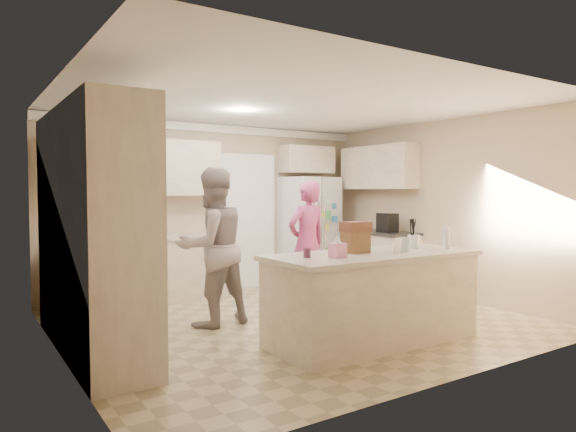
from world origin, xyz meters
TOP-DOWN VIEW (x-y plane):
  - floor at (0.00, 0.00)m, footprint 5.20×4.60m
  - ceiling at (0.00, 0.00)m, footprint 5.20×4.60m
  - wall_back at (0.00, 2.31)m, footprint 5.20×0.02m
  - wall_front at (0.00, -2.31)m, footprint 5.20×0.02m
  - wall_left at (-2.61, 0.00)m, footprint 0.02×4.60m
  - wall_right at (2.61, 0.00)m, footprint 0.02×4.60m
  - crown_back at (0.00, 2.26)m, footprint 5.20×0.08m
  - pantry_bank at (-2.30, 0.20)m, footprint 0.60×2.60m
  - back_base_cab at (-1.15, 2.00)m, footprint 2.20×0.60m
  - back_countertop at (-1.15, 1.99)m, footprint 2.24×0.63m
  - back_upper_cab at (-1.15, 2.12)m, footprint 2.20×0.35m
  - doorway_opening at (0.55, 2.28)m, footprint 0.90×0.06m
  - doorway_casing at (0.55, 2.24)m, footprint 1.02×0.03m
  - wall_frame_upper at (0.02, 2.27)m, footprint 0.15×0.02m
  - wall_frame_lower at (0.02, 2.27)m, footprint 0.15×0.02m
  - refrigerator at (1.65, 2.06)m, footprint 1.00×0.83m
  - fridge_seam at (1.65, 1.71)m, footprint 0.02×0.02m
  - fridge_dispenser at (1.43, 1.70)m, footprint 0.22×0.03m
  - fridge_handle_l at (1.60, 1.69)m, footprint 0.02×0.02m
  - fridge_handle_r at (1.70, 1.69)m, footprint 0.02×0.02m
  - over_fridge_cab at (1.65, 2.12)m, footprint 0.95×0.35m
  - right_base_cab at (2.30, 1.00)m, footprint 0.60×1.20m
  - right_countertop at (2.29, 1.00)m, footprint 0.63×1.24m
  - right_upper_cab at (2.43, 1.20)m, footprint 0.35×1.50m
  - coffee_maker at (2.25, 0.80)m, footprint 0.22×0.28m
  - island_base at (0.20, -1.10)m, footprint 2.20×0.90m
  - island_top at (0.20, -1.10)m, footprint 2.28×0.96m
  - utensil_crock at (0.85, -1.05)m, footprint 0.13×0.13m
  - tissue_box at (-0.35, -1.20)m, footprint 0.13×0.13m
  - tissue_plume at (-0.35, -1.20)m, footprint 0.08×0.08m
  - dollhouse_body at (0.05, -1.00)m, footprint 0.26×0.18m
  - dollhouse_roof at (0.05, -1.00)m, footprint 0.28×0.20m
  - jam_jar at (-0.60, -1.05)m, footprint 0.07×0.07m
  - greeting_card_a at (0.35, -1.30)m, footprint 0.12×0.06m
  - greeting_card_b at (0.50, -1.25)m, footprint 0.12×0.05m
  - water_bottle at (1.15, -1.25)m, footprint 0.07×0.07m
  - shaker_salt at (1.02, -0.88)m, footprint 0.05×0.05m
  - shaker_pepper at (1.09, -0.88)m, footprint 0.05×0.05m
  - teen_boy at (-0.91, 0.41)m, footprint 0.98×0.81m
  - teen_girl at (0.64, 0.70)m, footprint 0.65×0.46m
  - fridge_magnets at (1.65, 1.70)m, footprint 0.76×0.02m

SIDE VIEW (x-z plane):
  - floor at x=0.00m, z-range -0.02..0.00m
  - back_base_cab at x=-1.15m, z-range 0.00..0.88m
  - right_base_cab at x=2.30m, z-range 0.00..0.88m
  - island_base at x=0.20m, z-range 0.00..0.88m
  - teen_girl at x=0.64m, z-range 0.00..1.71m
  - back_countertop at x=-1.15m, z-range 0.88..0.92m
  - refrigerator at x=1.65m, z-range 0.00..1.80m
  - fridge_seam at x=1.65m, z-range 0.01..1.79m
  - right_countertop at x=2.29m, z-range 0.88..0.92m
  - island_top at x=0.20m, z-range 0.88..0.93m
  - fridge_magnets at x=1.65m, z-range 0.18..1.62m
  - teen_boy at x=-0.91m, z-range 0.00..1.84m
  - jam_jar at x=-0.60m, z-range 0.93..1.02m
  - shaker_salt at x=1.02m, z-range 0.93..1.02m
  - shaker_pepper at x=1.09m, z-range 0.93..1.02m
  - tissue_box at x=-0.35m, z-range 0.93..1.07m
  - utensil_crock at x=0.85m, z-range 0.93..1.07m
  - greeting_card_a at x=0.35m, z-range 0.93..1.08m
  - greeting_card_b at x=0.50m, z-range 0.93..1.08m
  - dollhouse_body at x=0.05m, z-range 0.93..1.15m
  - water_bottle at x=1.15m, z-range 0.92..1.17m
  - doorway_opening at x=0.55m, z-range 0.00..2.10m
  - doorway_casing at x=0.55m, z-range -0.06..2.16m
  - fridge_handle_l at x=1.60m, z-range 0.62..1.48m
  - fridge_handle_r at x=1.70m, z-range 0.62..1.48m
  - coffee_maker at x=2.25m, z-range 0.92..1.22m
  - tissue_plume at x=-0.35m, z-range 1.06..1.15m
  - fridge_dispenser at x=1.43m, z-range 0.97..1.32m
  - pantry_bank at x=-2.30m, z-range 0.00..2.35m
  - dollhouse_roof at x=0.05m, z-range 1.15..1.25m
  - wall_frame_lower at x=0.02m, z-range 1.18..1.38m
  - wall_back at x=0.00m, z-range 0.00..2.60m
  - wall_front at x=0.00m, z-range 0.00..2.60m
  - wall_left at x=-2.61m, z-range 0.00..2.60m
  - wall_right at x=2.61m, z-range 0.00..2.60m
  - wall_frame_upper at x=0.02m, z-range 1.45..1.65m
  - back_upper_cab at x=-1.15m, z-range 1.50..2.30m
  - right_upper_cab at x=2.43m, z-range 1.60..2.30m
  - over_fridge_cab at x=1.65m, z-range 1.88..2.33m
  - crown_back at x=0.00m, z-range 2.47..2.59m
  - ceiling at x=0.00m, z-range 2.60..2.62m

